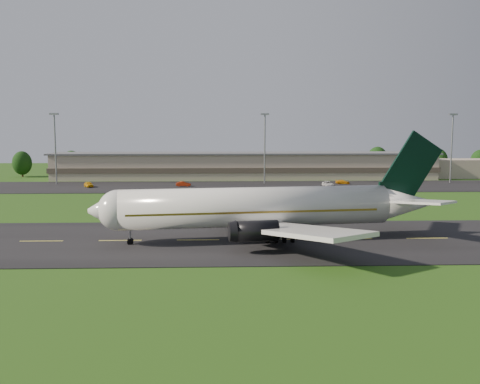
{
  "coord_description": "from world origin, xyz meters",
  "views": [
    {
      "loc": [
        -7.71,
        -74.72,
        15.69
      ],
      "look_at": [
        -4.74,
        8.0,
        6.0
      ],
      "focal_mm": 40.0,
      "sensor_mm": 36.0,
      "label": 1
    }
  ],
  "objects_px": {
    "airliner": "(261,208)",
    "service_vehicle_b": "(184,184)",
    "terminal": "(265,166)",
    "light_mast_east": "(452,140)",
    "light_mast_centre": "(265,140)",
    "service_vehicle_c": "(328,184)",
    "service_vehicle_d": "(343,182)",
    "light_mast_west": "(55,140)",
    "service_vehicle_a": "(89,184)"
  },
  "relations": [
    {
      "from": "airliner",
      "to": "service_vehicle_b",
      "type": "relative_size",
      "value": 12.55
    },
    {
      "from": "terminal",
      "to": "service_vehicle_b",
      "type": "distance_m",
      "value": 34.24
    },
    {
      "from": "light_mast_east",
      "to": "service_vehicle_b",
      "type": "distance_m",
      "value": 79.33
    },
    {
      "from": "light_mast_centre",
      "to": "service_vehicle_c",
      "type": "distance_m",
      "value": 22.66
    },
    {
      "from": "airliner",
      "to": "service_vehicle_d",
      "type": "bearing_deg",
      "value": 61.79
    },
    {
      "from": "airliner",
      "to": "service_vehicle_d",
      "type": "relative_size",
      "value": 12.54
    },
    {
      "from": "terminal",
      "to": "light_mast_centre",
      "type": "distance_m",
      "value": 18.45
    },
    {
      "from": "airliner",
      "to": "light_mast_east",
      "type": "xyz_separation_m",
      "value": [
        61.99,
        79.89,
        8.08
      ]
    },
    {
      "from": "service_vehicle_b",
      "to": "service_vehicle_d",
      "type": "relative_size",
      "value": 1.0
    },
    {
      "from": "light_mast_east",
      "to": "service_vehicle_d",
      "type": "relative_size",
      "value": 4.99
    },
    {
      "from": "airliner",
      "to": "light_mast_centre",
      "type": "relative_size",
      "value": 2.51
    },
    {
      "from": "service_vehicle_b",
      "to": "service_vehicle_d",
      "type": "bearing_deg",
      "value": -80.75
    },
    {
      "from": "service_vehicle_b",
      "to": "service_vehicle_c",
      "type": "relative_size",
      "value": 0.78
    },
    {
      "from": "service_vehicle_c",
      "to": "service_vehicle_d",
      "type": "bearing_deg",
      "value": 48.55
    },
    {
      "from": "light_mast_west",
      "to": "service_vehicle_d",
      "type": "bearing_deg",
      "value": -1.91
    },
    {
      "from": "light_mast_east",
      "to": "service_vehicle_c",
      "type": "height_order",
      "value": "light_mast_east"
    },
    {
      "from": "terminal",
      "to": "service_vehicle_b",
      "type": "height_order",
      "value": "terminal"
    },
    {
      "from": "service_vehicle_a",
      "to": "service_vehicle_c",
      "type": "distance_m",
      "value": 65.46
    },
    {
      "from": "light_mast_west",
      "to": "service_vehicle_c",
      "type": "relative_size",
      "value": 3.9
    },
    {
      "from": "terminal",
      "to": "service_vehicle_a",
      "type": "relative_size",
      "value": 33.38
    },
    {
      "from": "light_mast_west",
      "to": "airliner",
      "type": "bearing_deg",
      "value": -56.43
    },
    {
      "from": "light_mast_west",
      "to": "service_vehicle_b",
      "type": "relative_size",
      "value": 4.99
    },
    {
      "from": "light_mast_centre",
      "to": "service_vehicle_c",
      "type": "relative_size",
      "value": 3.9
    },
    {
      "from": "airliner",
      "to": "service_vehicle_b",
      "type": "xyz_separation_m",
      "value": [
        -16.07,
        72.33,
        -3.89
      ]
    },
    {
      "from": "service_vehicle_a",
      "to": "light_mast_east",
      "type": "bearing_deg",
      "value": -23.24
    },
    {
      "from": "terminal",
      "to": "service_vehicle_b",
      "type": "relative_size",
      "value": 35.57
    },
    {
      "from": "light_mast_centre",
      "to": "light_mast_east",
      "type": "bearing_deg",
      "value": 0.0
    },
    {
      "from": "service_vehicle_a",
      "to": "service_vehicle_c",
      "type": "relative_size",
      "value": 0.83
    },
    {
      "from": "terminal",
      "to": "service_vehicle_a",
      "type": "xyz_separation_m",
      "value": [
        -50.16,
        -24.91,
        -3.15
      ]
    },
    {
      "from": "airliner",
      "to": "light_mast_east",
      "type": "relative_size",
      "value": 2.51
    },
    {
      "from": "service_vehicle_a",
      "to": "airliner",
      "type": "bearing_deg",
      "value": -87.64
    },
    {
      "from": "light_mast_west",
      "to": "light_mast_centre",
      "type": "distance_m",
      "value": 60.0
    },
    {
      "from": "light_mast_west",
      "to": "service_vehicle_d",
      "type": "distance_m",
      "value": 83.28
    },
    {
      "from": "terminal",
      "to": "light_mast_east",
      "type": "distance_m",
      "value": 56.67
    },
    {
      "from": "terminal",
      "to": "service_vehicle_d",
      "type": "height_order",
      "value": "terminal"
    },
    {
      "from": "service_vehicle_c",
      "to": "terminal",
      "type": "bearing_deg",
      "value": 118.65
    },
    {
      "from": "light_mast_east",
      "to": "service_vehicle_b",
      "type": "height_order",
      "value": "light_mast_east"
    },
    {
      "from": "terminal",
      "to": "service_vehicle_a",
      "type": "bearing_deg",
      "value": -153.59
    },
    {
      "from": "light_mast_east",
      "to": "service_vehicle_b",
      "type": "relative_size",
      "value": 4.99
    },
    {
      "from": "service_vehicle_c",
      "to": "service_vehicle_b",
      "type": "bearing_deg",
      "value": 175.03
    },
    {
      "from": "light_mast_west",
      "to": "service_vehicle_d",
      "type": "xyz_separation_m",
      "value": [
        82.35,
        -2.74,
        -12.05
      ]
    },
    {
      "from": "light_mast_west",
      "to": "service_vehicle_c",
      "type": "xyz_separation_m",
      "value": [
        76.7,
        -9.61,
        -11.91
      ]
    },
    {
      "from": "light_mast_centre",
      "to": "service_vehicle_b",
      "type": "bearing_deg",
      "value": -161.85
    },
    {
      "from": "airliner",
      "to": "service_vehicle_d",
      "type": "height_order",
      "value": "airliner"
    },
    {
      "from": "terminal",
      "to": "service_vehicle_b",
      "type": "bearing_deg",
      "value": -135.86
    },
    {
      "from": "light_mast_west",
      "to": "light_mast_east",
      "type": "bearing_deg",
      "value": 0.0
    },
    {
      "from": "service_vehicle_a",
      "to": "service_vehicle_b",
      "type": "bearing_deg",
      "value": -25.44
    },
    {
      "from": "airliner",
      "to": "service_vehicle_c",
      "type": "relative_size",
      "value": 9.8
    },
    {
      "from": "airliner",
      "to": "terminal",
      "type": "bearing_deg",
      "value": 77.62
    },
    {
      "from": "terminal",
      "to": "service_vehicle_d",
      "type": "bearing_deg",
      "value": -42.09
    }
  ]
}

